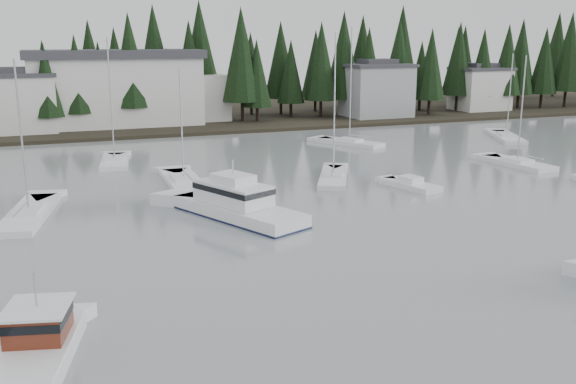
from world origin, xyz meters
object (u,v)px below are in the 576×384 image
at_px(sailboat_7, 29,216).
at_px(runabout_1, 410,186).
at_px(house_east_b, 480,88).
at_px(house_east_a, 377,89).
at_px(sailboat_3, 115,163).
at_px(sailboat_10, 333,179).
at_px(cabin_cruiser_center, 237,207).
at_px(harbor_inn, 130,88).
at_px(lobster_boat_brown, 30,358).
at_px(sailboat_2, 517,165).
at_px(sailboat_1, 349,144).
at_px(house_west, 21,102).
at_px(sailboat_9, 506,139).
at_px(sailboat_5, 184,184).

relative_size(sailboat_7, runabout_1, 1.98).
bearing_deg(house_east_b, house_east_a, -174.81).
bearing_deg(sailboat_3, sailboat_10, -121.51).
xyz_separation_m(cabin_cruiser_center, sailboat_3, (-6.24, 24.72, -0.67)).
bearing_deg(harbor_inn, lobster_boat_brown, -100.70).
bearing_deg(sailboat_2, lobster_boat_brown, 115.51).
bearing_deg(house_east_b, sailboat_10, -139.03).
bearing_deg(sailboat_1, sailboat_7, 91.71).
distance_m(sailboat_1, sailboat_2, 21.33).
height_order(house_east_a, sailboat_2, sailboat_2).
bearing_deg(sailboat_7, sailboat_1, -48.13).
bearing_deg(sailboat_7, harbor_inn, -4.58).
bearing_deg(cabin_cruiser_center, house_east_a, -62.02).
bearing_deg(harbor_inn, sailboat_3, -101.09).
height_order(lobster_boat_brown, sailboat_2, sailboat_2).
relative_size(house_west, sailboat_9, 0.82).
xyz_separation_m(house_east_b, sailboat_5, (-61.75, -38.66, -4.36)).
distance_m(harbor_inn, sailboat_5, 41.40).
height_order(cabin_cruiser_center, sailboat_7, sailboat_7).
xyz_separation_m(house_east_a, runabout_1, (-21.05, -45.25, -4.77)).
height_order(sailboat_1, sailboat_5, sailboat_1).
height_order(house_east_b, sailboat_5, sailboat_5).
distance_m(cabin_cruiser_center, sailboat_9, 50.36).
relative_size(house_west, lobster_boat_brown, 1.07).
distance_m(cabin_cruiser_center, sailboat_5, 12.51).
xyz_separation_m(cabin_cruiser_center, sailboat_2, (33.24, 8.70, -0.69)).
bearing_deg(sailboat_9, harbor_inn, 82.14).
xyz_separation_m(sailboat_3, sailboat_10, (18.46, -15.45, 0.00)).
distance_m(lobster_boat_brown, sailboat_2, 54.88).
relative_size(sailboat_1, sailboat_2, 1.26).
height_order(harbor_inn, sailboat_3, sailboat_3).
xyz_separation_m(house_east_b, sailboat_7, (-74.90, -45.51, -4.35)).
height_order(house_east_b, sailboat_7, sailboat_7).
height_order(cabin_cruiser_center, sailboat_10, sailboat_10).
xyz_separation_m(lobster_boat_brown, sailboat_3, (8.02, 43.51, -0.40)).
relative_size(lobster_boat_brown, sailboat_3, 0.65).
bearing_deg(sailboat_2, sailboat_1, 24.73).
bearing_deg(harbor_inn, sailboat_1, -48.09).
distance_m(house_west, sailboat_2, 64.21).
height_order(cabin_cruiser_center, sailboat_3, sailboat_3).
bearing_deg(sailboat_3, house_east_a, -52.96).
bearing_deg(house_east_a, house_west, 178.94).
relative_size(house_east_a, runabout_1, 1.72).
bearing_deg(sailboat_10, sailboat_2, -64.23).
distance_m(sailboat_2, sailboat_9, 18.83).
height_order(lobster_boat_brown, sailboat_7, sailboat_7).
distance_m(house_east_a, sailboat_1, 27.16).
bearing_deg(sailboat_2, harbor_inn, 32.59).
bearing_deg(sailboat_5, sailboat_9, -74.61).
distance_m(sailboat_7, sailboat_9, 61.67).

